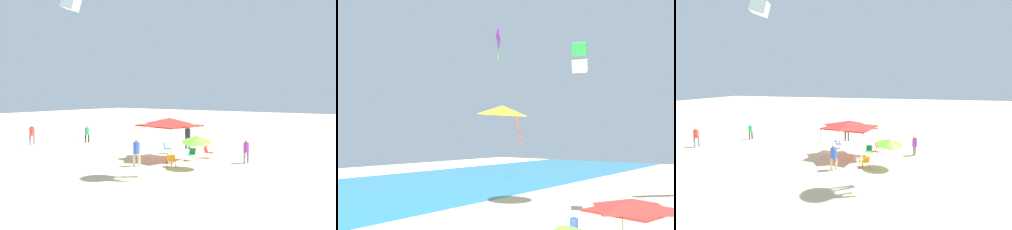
{
  "view_description": "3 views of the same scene",
  "coord_description": "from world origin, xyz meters",
  "views": [
    {
      "loc": [
        -15.94,
        22.82,
        4.43
      ],
      "look_at": [
        -3.29,
        4.57,
        3.11
      ],
      "focal_mm": 39.21,
      "sensor_mm": 36.0,
      "label": 1
    },
    {
      "loc": [
        -18.71,
        -2.89,
        5.56
      ],
      "look_at": [
        1.22,
        12.57,
        7.05
      ],
      "focal_mm": 39.35,
      "sensor_mm": 36.0,
      "label": 2
    },
    {
      "loc": [
        -6.54,
        20.23,
        5.73
      ],
      "look_at": [
        -1.53,
        2.14,
        3.11
      ],
      "focal_mm": 25.82,
      "sensor_mm": 36.0,
      "label": 3
    }
  ],
  "objects": [
    {
      "name": "kite_box_green",
      "position": [
        2.08,
        7.38,
        10.52
      ],
      "size": [
        1.29,
        1.17,
        2.06
      ],
      "rotation": [
        0.0,
        0.0,
        5.05
      ],
      "color": "green"
    },
    {
      "name": "beach_umbrella",
      "position": [
        -5.31,
        4.58,
        1.8
      ],
      "size": [
        1.78,
        1.77,
        2.2
      ],
      "color": "silver",
      "rests_on": "ground"
    },
    {
      "name": "kite_delta_yellow",
      "position": [
        3.63,
        14.79,
        7.6
      ],
      "size": [
        4.84,
        4.88,
        3.27
      ],
      "rotation": [
        0.0,
        0.0,
        2.89
      ],
      "color": "yellow"
    },
    {
      "name": "kite_diamond_purple",
      "position": [
        13.87,
        23.53,
        16.88
      ],
      "size": [
        2.43,
        1.31,
        3.89
      ],
      "rotation": [
        0.0,
        0.0,
        3.68
      ],
      "color": "purple"
    },
    {
      "name": "canopy_tent",
      "position": [
        -2.19,
        2.81,
        2.52
      ],
      "size": [
        3.94,
        3.67,
        2.81
      ],
      "rotation": [
        0.0,
        0.0,
        -0.19
      ],
      "color": "#B7B7BC",
      "rests_on": "ground"
    },
    {
      "name": "person_kite_handler",
      "position": [
        -1.87,
        5.86,
        1.03
      ],
      "size": [
        0.44,
        0.42,
        1.75
      ],
      "rotation": [
        0.0,
        0.0,
        3.53
      ],
      "color": "#C6B28C",
      "rests_on": "ground"
    },
    {
      "name": "ocean_strip",
      "position": [
        0.0,
        31.21,
        0.01
      ],
      "size": [
        120.0,
        26.24,
        0.02
      ],
      "primitive_type": "cube",
      "color": "teal",
      "rests_on": "ground"
    }
  ]
}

